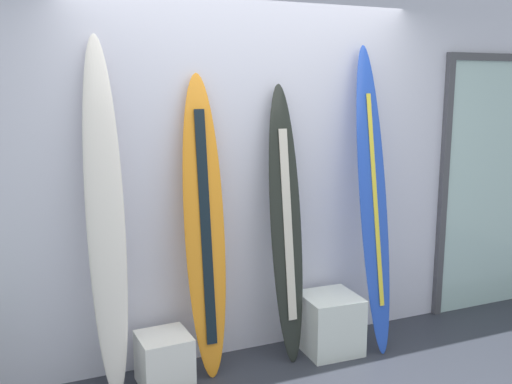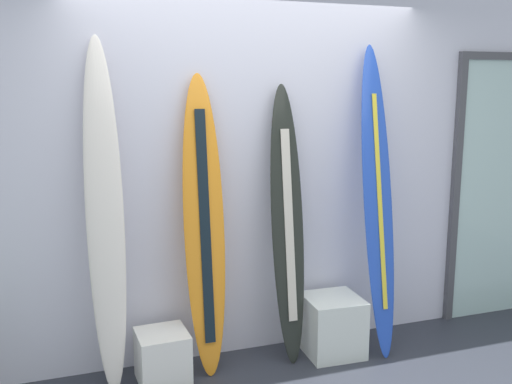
{
  "view_description": "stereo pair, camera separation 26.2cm",
  "coord_description": "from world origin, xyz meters",
  "px_view_note": "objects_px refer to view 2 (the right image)",
  "views": [
    {
      "loc": [
        -1.53,
        -2.48,
        1.93
      ],
      "look_at": [
        -0.06,
        0.95,
        1.23
      ],
      "focal_mm": 40.09,
      "sensor_mm": 36.0,
      "label": 1
    },
    {
      "loc": [
        -1.29,
        -2.58,
        1.93
      ],
      "look_at": [
        -0.06,
        0.95,
        1.23
      ],
      "focal_mm": 40.09,
      "sensor_mm": 36.0,
      "label": 2
    }
  ],
  "objects_px": {
    "surfboard_sunset": "(204,229)",
    "surfboard_cobalt": "(378,204)",
    "surfboard_charcoal": "(287,225)",
    "display_block_left": "(332,325)",
    "display_block_center": "(163,357)",
    "surfboard_ivory": "(105,220)",
    "glass_door": "(504,183)"
  },
  "relations": [
    {
      "from": "surfboard_sunset",
      "to": "surfboard_cobalt",
      "type": "bearing_deg",
      "value": -4.2
    },
    {
      "from": "surfboard_charcoal",
      "to": "display_block_left",
      "type": "bearing_deg",
      "value": -11.02
    },
    {
      "from": "surfboard_charcoal",
      "to": "display_block_left",
      "type": "distance_m",
      "value": 0.83
    },
    {
      "from": "surfboard_charcoal",
      "to": "display_block_center",
      "type": "xyz_separation_m",
      "value": [
        -0.91,
        -0.07,
        -0.8
      ]
    },
    {
      "from": "surfboard_ivory",
      "to": "display_block_center",
      "type": "relative_size",
      "value": 6.56
    },
    {
      "from": "surfboard_sunset",
      "to": "display_block_center",
      "type": "bearing_deg",
      "value": -165.41
    },
    {
      "from": "display_block_left",
      "to": "glass_door",
      "type": "xyz_separation_m",
      "value": [
        1.69,
        0.25,
        0.92
      ]
    },
    {
      "from": "display_block_center",
      "to": "glass_door",
      "type": "bearing_deg",
      "value": 4.84
    },
    {
      "from": "surfboard_sunset",
      "to": "surfboard_charcoal",
      "type": "relative_size",
      "value": 1.04
    },
    {
      "from": "surfboard_charcoal",
      "to": "glass_door",
      "type": "bearing_deg",
      "value": 5.13
    },
    {
      "from": "surfboard_cobalt",
      "to": "display_block_left",
      "type": "height_order",
      "value": "surfboard_cobalt"
    },
    {
      "from": "surfboard_ivory",
      "to": "glass_door",
      "type": "bearing_deg",
      "value": 2.92
    },
    {
      "from": "display_block_center",
      "to": "glass_door",
      "type": "relative_size",
      "value": 0.16
    },
    {
      "from": "surfboard_cobalt",
      "to": "glass_door",
      "type": "relative_size",
      "value": 1.02
    },
    {
      "from": "surfboard_ivory",
      "to": "surfboard_charcoal",
      "type": "relative_size",
      "value": 1.15
    },
    {
      "from": "display_block_center",
      "to": "surfboard_charcoal",
      "type": "bearing_deg",
      "value": 4.21
    },
    {
      "from": "surfboard_sunset",
      "to": "surfboard_cobalt",
      "type": "relative_size",
      "value": 0.91
    },
    {
      "from": "surfboard_cobalt",
      "to": "glass_door",
      "type": "bearing_deg",
      "value": 10.79
    },
    {
      "from": "surfboard_sunset",
      "to": "glass_door",
      "type": "bearing_deg",
      "value": 3.63
    },
    {
      "from": "surfboard_charcoal",
      "to": "surfboard_cobalt",
      "type": "bearing_deg",
      "value": -6.54
    },
    {
      "from": "surfboard_charcoal",
      "to": "display_block_left",
      "type": "height_order",
      "value": "surfboard_charcoal"
    },
    {
      "from": "glass_door",
      "to": "surfboard_sunset",
      "type": "bearing_deg",
      "value": -176.37
    },
    {
      "from": "surfboard_sunset",
      "to": "display_block_center",
      "type": "distance_m",
      "value": 0.88
    },
    {
      "from": "surfboard_ivory",
      "to": "display_block_left",
      "type": "bearing_deg",
      "value": -2.97
    },
    {
      "from": "surfboard_ivory",
      "to": "surfboard_sunset",
      "type": "height_order",
      "value": "surfboard_ivory"
    },
    {
      "from": "surfboard_sunset",
      "to": "glass_door",
      "type": "height_order",
      "value": "glass_door"
    },
    {
      "from": "display_block_left",
      "to": "glass_door",
      "type": "bearing_deg",
      "value": 8.31
    },
    {
      "from": "surfboard_ivory",
      "to": "surfboard_sunset",
      "type": "xyz_separation_m",
      "value": [
        0.63,
        -0.0,
        -0.11
      ]
    },
    {
      "from": "surfboard_ivory",
      "to": "surfboard_cobalt",
      "type": "xyz_separation_m",
      "value": [
        1.89,
        -0.09,
        -0.01
      ]
    },
    {
      "from": "surfboard_ivory",
      "to": "surfboard_sunset",
      "type": "relative_size",
      "value": 1.11
    },
    {
      "from": "glass_door",
      "to": "surfboard_cobalt",
      "type": "bearing_deg",
      "value": -169.21
    },
    {
      "from": "surfboard_sunset",
      "to": "display_block_left",
      "type": "xyz_separation_m",
      "value": [
        0.92,
        -0.08,
        -0.78
      ]
    }
  ]
}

